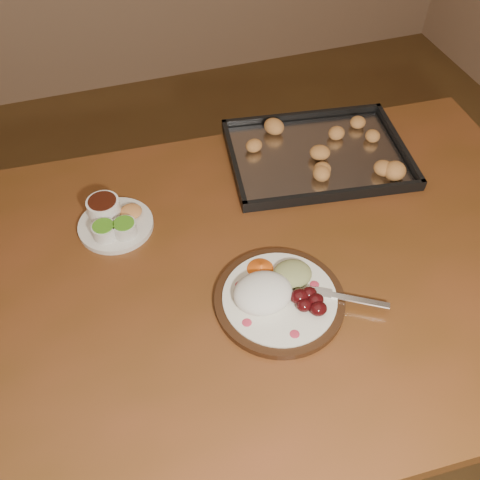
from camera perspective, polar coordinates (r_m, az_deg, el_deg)
name	(u,v)px	position (r m, az deg, el deg)	size (l,w,h in m)	color
ground	(180,448)	(1.72, -6.45, -21.19)	(4.00, 4.00, 0.00)	brown
dining_table	(231,302)	(1.16, -0.92, -6.62)	(1.55, 0.98, 0.75)	brown
dinner_plate	(277,295)	(1.03, 3.98, -5.85)	(0.32, 0.25, 0.06)	black
condiment_saucer	(113,220)	(1.18, -13.41, 2.08)	(0.16, 0.16, 0.05)	silver
baking_tray	(318,154)	(1.34, 8.27, 9.10)	(0.47, 0.37, 0.04)	black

